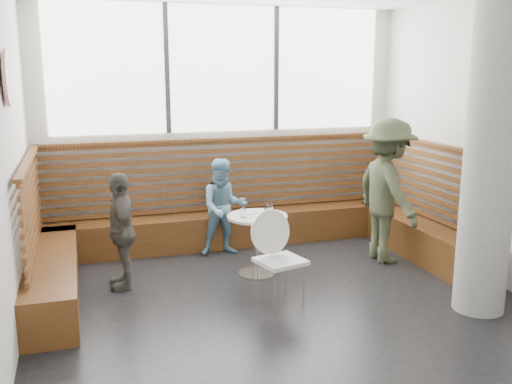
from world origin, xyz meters
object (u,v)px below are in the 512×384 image
object	(u,v)px
child_back	(224,207)
child_left	(121,231)
concrete_column	(491,152)
cafe_table	(257,232)
cafe_chair	(278,250)
adult_man	(387,191)

from	to	relation	value
child_back	child_left	size ratio (longest dim) A/B	0.98
concrete_column	child_back	bearing A→B (deg)	129.12
cafe_table	cafe_chair	size ratio (longest dim) A/B	0.75
child_back	cafe_chair	bearing A→B (deg)	-81.15
cafe_chair	cafe_table	bearing A→B (deg)	72.47
cafe_table	cafe_chair	xyz separation A→B (m)	(-0.04, -0.84, 0.05)
child_left	cafe_chair	bearing A→B (deg)	58.29
concrete_column	child_left	xyz separation A→B (m)	(-3.37, 1.69, -0.95)
concrete_column	cafe_table	bearing A→B (deg)	138.74
concrete_column	cafe_table	xyz separation A→B (m)	(-1.83, 1.61, -1.08)
cafe_chair	child_back	world-z (taller)	child_back
cafe_chair	child_back	distance (m)	1.72
cafe_table	cafe_chair	world-z (taller)	cafe_chair
child_back	adult_man	bearing A→B (deg)	-20.02
cafe_chair	child_left	bearing A→B (deg)	133.48
concrete_column	child_left	bearing A→B (deg)	153.31
concrete_column	adult_man	bearing A→B (deg)	94.60
cafe_table	child_left	size ratio (longest dim) A/B	0.56
cafe_chair	child_left	distance (m)	1.76
concrete_column	adult_man	size ratio (longest dim) A/B	1.78
concrete_column	cafe_chair	world-z (taller)	concrete_column
concrete_column	child_back	xyz separation A→B (m)	(-2.01, 2.48, -0.97)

